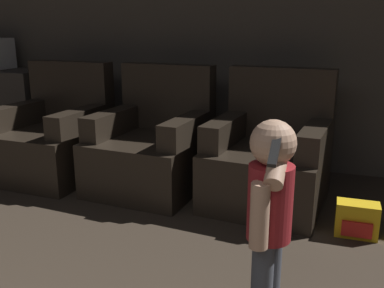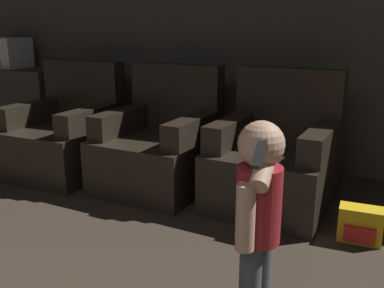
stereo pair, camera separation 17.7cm
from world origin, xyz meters
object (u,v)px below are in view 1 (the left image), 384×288
object	(u,v)px
armchair_middle	(153,148)
armchair_left	(54,139)
armchair_right	(269,159)
person_toddler	(270,203)
toy_backpack	(357,220)

from	to	relation	value
armchair_middle	armchair_left	bearing A→B (deg)	-175.36
armchair_right	person_toddler	bearing A→B (deg)	-76.05
armchair_middle	armchair_right	bearing A→B (deg)	4.64
armchair_middle	person_toddler	world-z (taller)	armchair_middle
armchair_right	toy_backpack	bearing A→B (deg)	-27.45
armchair_left	person_toddler	xyz separation A→B (m)	(2.15, -1.36, 0.21)
armchair_left	toy_backpack	world-z (taller)	armchair_left
armchair_right	toy_backpack	xyz separation A→B (m)	(0.64, -0.42, -0.23)
armchair_right	armchair_left	bearing A→B (deg)	-174.38
armchair_left	armchair_right	bearing A→B (deg)	2.80
armchair_left	toy_backpack	size ratio (longest dim) A/B	3.82
person_toddler	armchair_middle	bearing A→B (deg)	-127.75
armchair_middle	person_toddler	size ratio (longest dim) A/B	1.08
armchair_left	armchair_right	xyz separation A→B (m)	(1.95, -0.00, 0.00)
armchair_left	person_toddler	size ratio (longest dim) A/B	1.08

